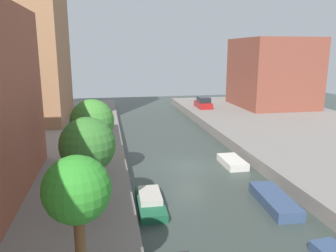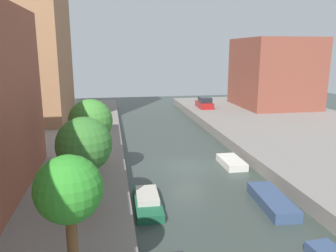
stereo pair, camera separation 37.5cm
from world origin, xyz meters
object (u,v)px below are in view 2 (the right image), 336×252
(street_tree_0, at_px, (69,192))
(moored_boat_right_2, at_px, (272,201))
(moored_boat_left_2, at_px, (147,201))
(moored_boat_right_3, at_px, (232,162))
(apartment_tower_far, at_px, (17,7))
(street_tree_1, at_px, (84,145))
(street_tree_2, at_px, (91,121))
(low_block_right, at_px, (274,73))
(parked_car, at_px, (204,103))

(street_tree_0, height_order, moored_boat_right_2, street_tree_0)
(moored_boat_left_2, xyz_separation_m, moored_boat_right_3, (7.55, 6.00, -0.06))
(moored_boat_left_2, bearing_deg, street_tree_0, -112.25)
(apartment_tower_far, bearing_deg, moored_boat_right_2, -52.56)
(apartment_tower_far, relative_size, street_tree_1, 5.29)
(street_tree_2, relative_size, moored_boat_left_2, 1.13)
(moored_boat_left_2, bearing_deg, apartment_tower_far, 116.56)
(street_tree_0, distance_m, moored_boat_right_2, 13.53)
(apartment_tower_far, relative_size, moored_boat_right_3, 8.09)
(apartment_tower_far, bearing_deg, street_tree_2, -66.04)
(low_block_right, height_order, street_tree_2, low_block_right)
(street_tree_2, relative_size, moored_boat_right_2, 1.08)
(moored_boat_right_2, height_order, moored_boat_right_3, moored_boat_right_2)
(street_tree_0, bearing_deg, apartment_tower_far, 105.09)
(moored_boat_right_3, bearing_deg, apartment_tower_far, 137.24)
(street_tree_1, distance_m, moored_boat_right_3, 14.03)
(street_tree_0, distance_m, street_tree_1, 6.42)
(street_tree_2, xyz_separation_m, moored_boat_right_2, (10.72, -5.78, -4.07))
(low_block_right, relative_size, moored_boat_left_2, 2.59)
(street_tree_0, distance_m, street_tree_2, 12.71)
(moored_boat_right_2, bearing_deg, street_tree_0, -147.14)
(street_tree_0, xyz_separation_m, street_tree_1, (-0.00, 6.41, -0.31))
(parked_car, relative_size, moored_boat_left_2, 0.94)
(street_tree_2, height_order, moored_boat_right_2, street_tree_2)
(low_block_right, bearing_deg, street_tree_0, -125.38)
(apartment_tower_far, relative_size, street_tree_0, 5.23)
(apartment_tower_far, distance_m, moored_boat_right_2, 34.78)
(street_tree_2, height_order, moored_boat_right_3, street_tree_2)
(parked_car, xyz_separation_m, moored_boat_right_3, (-4.01, -21.81, -1.38))
(moored_boat_right_2, bearing_deg, moored_boat_right_3, 88.64)
(apartment_tower_far, relative_size, moored_boat_left_2, 5.98)
(street_tree_0, xyz_separation_m, moored_boat_right_3, (10.89, 14.18, -4.52))
(parked_car, height_order, moored_boat_left_2, parked_car)
(parked_car, height_order, moored_boat_right_2, parked_car)
(street_tree_0, xyz_separation_m, street_tree_2, (0.00, 12.70, -0.41))
(low_block_right, height_order, moored_boat_right_3, low_block_right)
(parked_car, distance_m, moored_boat_left_2, 30.15)
(street_tree_2, bearing_deg, low_block_right, 42.17)
(street_tree_0, xyz_separation_m, parked_car, (14.90, 35.99, -3.14))
(low_block_right, height_order, moored_boat_right_2, low_block_right)
(street_tree_1, distance_m, street_tree_2, 6.29)
(apartment_tower_far, xyz_separation_m, moored_boat_right_2, (19.43, -25.38, -13.69))
(street_tree_1, height_order, moored_boat_right_2, street_tree_1)
(apartment_tower_far, xyz_separation_m, street_tree_2, (8.71, -19.61, -9.62))
(low_block_right, relative_size, street_tree_0, 2.27)
(street_tree_1, relative_size, parked_car, 1.20)
(street_tree_1, relative_size, street_tree_2, 1.00)
(low_block_right, distance_m, street_tree_2, 34.15)
(apartment_tower_far, bearing_deg, street_tree_0, -74.91)
(low_block_right, xyz_separation_m, moored_boat_right_3, (-14.39, -21.42, -5.67))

